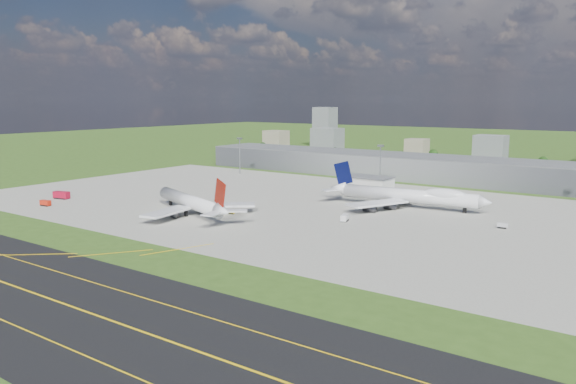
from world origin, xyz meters
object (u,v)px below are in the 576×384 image
Objects in this scene: tug_yellow at (231,212)px; van_white_far at (502,226)px; airliner_red_twin at (192,203)px; airliner_blue_quad at (409,196)px; fire_truck at (61,195)px; van_white_near at (345,218)px; crash_tender at (45,203)px.

tug_yellow is 118.57m from van_white_far.
airliner_red_twin is 18.73× the size of tug_yellow.
fire_truck is at bearing -157.51° from airliner_blue_quad.
airliner_blue_quad is 87.13m from tug_yellow.
airliner_blue_quad is (75.31, 72.70, 0.61)m from airliner_red_twin.
airliner_blue_quad reaches higher than van_white_far.
van_white_near is at bearing -159.57° from van_white_far.
van_white_far is (49.96, -19.86, -4.81)m from airliner_blue_quad.
van_white_far reaches higher than tug_yellow.
tug_yellow is at bearing 0.03° from fire_truck.
airliner_blue_quad is at bearing -115.37° from airliner_red_twin.
fire_truck is at bearing 169.66° from tug_yellow.
crash_tender is 215.10m from van_white_far.
airliner_blue_quad reaches higher than crash_tender.
airliner_red_twin reaches higher than tug_yellow.
fire_truck is 1.54× the size of van_white_near.
airliner_red_twin reaches higher than van_white_far.
van_white_far is (211.18, 64.46, -0.85)m from fire_truck.
van_white_near reaches higher than tug_yellow.
fire_truck reaches higher than tug_yellow.
crash_tender reaches higher than van_white_far.
airliner_red_twin is 86.77m from fire_truck.
tug_yellow is 0.88× the size of van_white_far.
airliner_red_twin reaches higher than crash_tender.
airliner_red_twin is 11.94× the size of crash_tender.
airliner_red_twin is 11.30× the size of van_white_near.
crash_tender is 1.38× the size of van_white_far.
crash_tender is at bearing -160.47° from van_white_far.
crash_tender is (-149.29, -100.91, -4.46)m from airliner_blue_quad.
van_white_near is (139.30, 55.57, -0.03)m from crash_tender.
airliner_blue_quad is at bearing 22.93° from tug_yellow.
airliner_red_twin is at bearing -4.68° from fire_truck.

